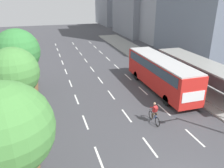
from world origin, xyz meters
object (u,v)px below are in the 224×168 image
(median_tree_second, at_px, (14,72))
(median_tree_third, at_px, (17,51))
(median_tree_nearest, at_px, (5,130))
(cyclist, at_px, (154,114))
(bus, at_px, (160,71))
(bus_shelter, at_px, (206,74))

(median_tree_second, relative_size, median_tree_third, 0.95)
(median_tree_nearest, bearing_deg, median_tree_third, 91.54)
(cyclist, height_order, median_tree_second, median_tree_second)
(cyclist, relative_size, median_tree_nearest, 0.30)
(bus, bearing_deg, cyclist, -121.43)
(bus, relative_size, median_tree_third, 1.76)
(bus, height_order, median_tree_nearest, median_tree_nearest)
(median_tree_third, bearing_deg, median_tree_second, -87.90)
(median_tree_nearest, distance_m, median_tree_third, 13.47)
(bus_shelter, relative_size, median_tree_second, 2.28)
(bus_shelter, height_order, median_tree_nearest, median_tree_nearest)
(median_tree_second, bearing_deg, median_tree_third, 92.10)
(median_tree_third, bearing_deg, median_tree_nearest, -88.46)
(bus_shelter, distance_m, median_tree_nearest, 19.69)
(bus_shelter, bearing_deg, cyclist, -152.02)
(cyclist, xyz_separation_m, median_tree_second, (-9.87, 2.34, 3.64))
(bus_shelter, distance_m, bus, 4.60)
(median_tree_third, bearing_deg, bus, -13.30)
(cyclist, bearing_deg, bus, 58.57)
(median_tree_second, xyz_separation_m, median_tree_third, (-0.25, 6.73, -0.05))
(median_tree_third, bearing_deg, cyclist, -41.87)
(median_tree_second, height_order, median_tree_third, median_tree_third)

